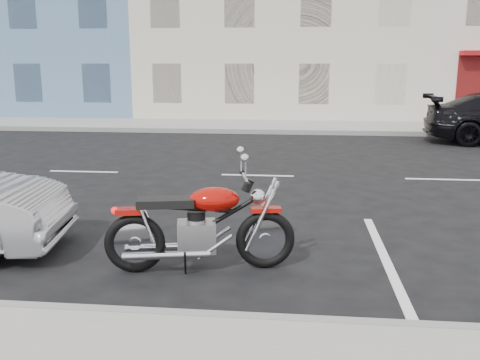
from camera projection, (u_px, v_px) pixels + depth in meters
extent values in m
plane|color=black|center=(349.00, 178.00, 11.64)|extent=(120.00, 120.00, 0.00)
cube|color=gray|center=(196.00, 125.00, 20.59)|extent=(80.00, 3.40, 0.15)
cube|color=gray|center=(188.00, 131.00, 18.93)|extent=(80.00, 0.12, 0.16)
torus|color=black|center=(331.00, 239.00, 6.54)|extent=(0.73, 0.26, 0.72)
torus|color=black|center=(203.00, 243.00, 6.40)|extent=(0.73, 0.26, 0.72)
cube|color=#9E0B05|center=(332.00, 209.00, 6.46)|extent=(0.39, 0.21, 0.05)
cube|color=#9E0B05|center=(199.00, 211.00, 6.31)|extent=(0.35, 0.23, 0.06)
cube|color=gray|center=(264.00, 236.00, 6.45)|extent=(0.51, 0.40, 0.37)
ellipsoid|color=#9E0B05|center=(282.00, 199.00, 6.37)|extent=(0.66, 0.48, 0.29)
cube|color=black|center=(234.00, 202.00, 6.33)|extent=(0.71, 0.40, 0.10)
cylinder|color=silver|center=(313.00, 178.00, 6.35)|extent=(0.18, 0.75, 0.04)
sphere|color=silver|center=(324.00, 196.00, 6.41)|extent=(0.18, 0.18, 0.18)
cylinder|color=silver|center=(235.00, 255.00, 6.31)|extent=(1.02, 0.28, 0.09)
cylinder|color=silver|center=(233.00, 246.00, 6.60)|extent=(1.02, 0.28, 0.09)
cylinder|color=silver|center=(327.00, 214.00, 6.46)|extent=(0.42, 0.13, 0.85)
cylinder|color=black|center=(283.00, 221.00, 6.43)|extent=(0.86, 0.22, 0.53)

